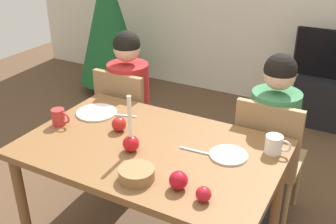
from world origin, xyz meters
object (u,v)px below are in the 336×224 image
tv_stand (329,101)px  mug_left (59,117)px  christmas_tree (108,23)px  plate_right (229,155)px  chair_left (128,118)px  person_right_child (271,144)px  mug_right (274,144)px  apple_by_left_plate (203,194)px  person_left_child (130,109)px  plate_left (97,112)px  candle_centerpiece (131,140)px  bowl_walnuts (137,174)px  apple_by_right_mug (178,180)px  chair_right (268,154)px  dining_table (151,159)px  apple_near_candle (119,124)px

tv_stand → mug_left: bearing=-118.4°
tv_stand → christmas_tree: christmas_tree is taller
plate_right → mug_left: (-1.02, -0.15, 0.05)m
chair_left → christmas_tree: size_ratio=0.58×
person_right_child → plate_right: bearing=-100.2°
mug_right → apple_by_left_plate: (-0.16, -0.54, -0.01)m
chair_left → person_left_child: (0.00, 0.03, 0.06)m
plate_left → person_left_child: bearing=97.4°
apple_by_left_plate → candle_centerpiece: bearing=158.6°
chair_left → mug_right: chair_left is taller
candle_centerpiece → mug_right: 0.76m
plate_left → apple_by_left_plate: apple_by_left_plate is taller
tv_stand → plate_left: 2.48m
christmas_tree → mug_right: bearing=-36.5°
candle_centerpiece → bowl_walnuts: candle_centerpiece is taller
plate_right → bowl_walnuts: bowl_walnuts is taller
mug_right → apple_by_right_mug: mug_right is taller
mug_right → apple_by_left_plate: bearing=-106.8°
chair_right → candle_centerpiece: bearing=-129.2°
christmas_tree → plate_right: 2.84m
mug_left → mug_right: size_ratio=0.91×
chair_left → mug_left: size_ratio=7.18×
chair_right → apple_by_left_plate: chair_right is taller
person_left_child → apple_by_right_mug: person_left_child is taller
tv_stand → candle_centerpiece: candle_centerpiece is taller
dining_table → christmas_tree: size_ratio=0.89×
person_right_child → mug_right: size_ratio=8.55×
tv_stand → plate_right: (-0.25, -2.19, 0.52)m
bowl_walnuts → apple_by_right_mug: size_ratio=1.95×
person_right_child → mug_right: bearing=-75.5°
mug_right → apple_by_right_mug: (-0.30, -0.52, -0.01)m
chair_left → plate_left: size_ratio=3.52×
mug_left → apple_by_left_plate: (1.05, -0.24, -0.02)m
chair_left → apple_near_candle: chair_left is taller
dining_table → person_left_child: person_left_child is taller
mug_right → apple_by_left_plate: 0.57m
chair_right → plate_left: chair_right is taller
person_right_child → dining_table: bearing=-128.4°
bowl_walnuts → apple_by_left_plate: 0.35m
mug_right → plate_left: bearing=-176.4°
plate_right → bowl_walnuts: (-0.31, -0.40, 0.02)m
chair_left → apple_by_left_plate: (1.01, -0.90, 0.27)m
person_right_child → mug_left: 1.33m
person_left_child → bowl_walnuts: size_ratio=6.76×
chair_right → mug_right: (0.10, -0.36, 0.29)m
plate_right → bowl_walnuts: size_ratio=1.16×
tv_stand → mug_right: bearing=-91.6°
person_right_child → chair_left: bearing=-178.3°
person_right_child → chair_right: bearing=-90.0°
apple_near_candle → mug_left: bearing=-162.9°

